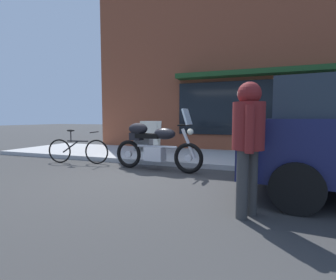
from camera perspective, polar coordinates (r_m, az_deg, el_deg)
ground_plane at (r=5.25m, az=-5.40°, el=-8.47°), size 80.00×80.00×0.00m
touring_motorcycle at (r=5.99m, az=-3.42°, el=-0.85°), size 2.23×0.77×1.42m
parked_bicycle at (r=7.26m, az=-19.47°, el=-2.14°), size 1.69×0.52×0.91m
pedestrian_walking at (r=3.22m, az=17.41°, el=1.48°), size 0.42×0.56×1.64m
sandwich_board_sign at (r=7.99m, az=-3.81°, el=0.65°), size 0.55×0.42×1.00m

